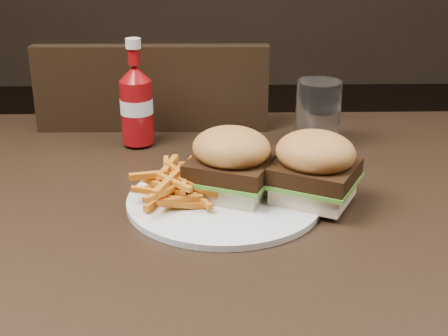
{
  "coord_description": "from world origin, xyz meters",
  "views": [
    {
      "loc": [
        -0.01,
        -0.81,
        1.12
      ],
      "look_at": [
        0.0,
        -0.02,
        0.8
      ],
      "focal_mm": 50.0,
      "sensor_mm": 36.0,
      "label": 1
    }
  ],
  "objects_px": {
    "dining_table": "(221,209)",
    "tumbler": "(318,116)",
    "ketchup_bottle": "(137,112)",
    "plate": "(224,201)",
    "chair_far": "(168,230)"
  },
  "relations": [
    {
      "from": "ketchup_bottle",
      "to": "chair_far",
      "type": "bearing_deg",
      "value": 85.65
    },
    {
      "from": "dining_table",
      "to": "chair_far",
      "type": "distance_m",
      "value": 0.6
    },
    {
      "from": "plate",
      "to": "chair_far",
      "type": "bearing_deg",
      "value": 103.03
    },
    {
      "from": "dining_table",
      "to": "ketchup_bottle",
      "type": "height_order",
      "value": "ketchup_bottle"
    },
    {
      "from": "plate",
      "to": "ketchup_bottle",
      "type": "bearing_deg",
      "value": 120.8
    },
    {
      "from": "dining_table",
      "to": "ketchup_bottle",
      "type": "xyz_separation_m",
      "value": [
        -0.14,
        0.21,
        0.08
      ]
    },
    {
      "from": "chair_far",
      "to": "tumbler",
      "type": "relative_size",
      "value": 3.73
    },
    {
      "from": "dining_table",
      "to": "ketchup_bottle",
      "type": "distance_m",
      "value": 0.27
    },
    {
      "from": "dining_table",
      "to": "chair_far",
      "type": "bearing_deg",
      "value": 103.34
    },
    {
      "from": "chair_far",
      "to": "plate",
      "type": "relative_size",
      "value": 1.65
    },
    {
      "from": "ketchup_bottle",
      "to": "tumbler",
      "type": "distance_m",
      "value": 0.31
    },
    {
      "from": "dining_table",
      "to": "plate",
      "type": "xyz_separation_m",
      "value": [
        0.0,
        -0.03,
        0.03
      ]
    },
    {
      "from": "dining_table",
      "to": "tumbler",
      "type": "bearing_deg",
      "value": 50.37
    },
    {
      "from": "tumbler",
      "to": "dining_table",
      "type": "bearing_deg",
      "value": -129.63
    },
    {
      "from": "plate",
      "to": "tumbler",
      "type": "height_order",
      "value": "tumbler"
    }
  ]
}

